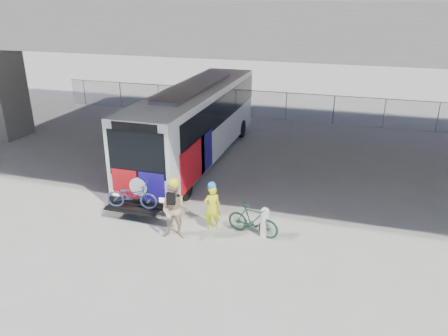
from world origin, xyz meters
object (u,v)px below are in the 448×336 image
at_px(bus, 196,118).
at_px(cyclist_tan, 175,210).
at_px(bollard, 265,221).
at_px(cyclist_hivis, 212,206).
at_px(bike_parked, 253,220).

height_order(bus, cyclist_tan, bus).
distance_m(bollard, cyclist_tan, 3.02).
relative_size(bus, cyclist_hivis, 7.32).
height_order(bollard, bike_parked, bike_parked).
height_order(bollard, cyclist_hivis, cyclist_hivis).
xyz_separation_m(cyclist_hivis, cyclist_tan, (-0.99, -0.92, 0.17)).
bearing_deg(cyclist_tan, cyclist_hivis, 31.92).
bearing_deg(bike_parked, bollard, -78.71).
relative_size(cyclist_hivis, bike_parked, 0.96).
xyz_separation_m(bus, bollard, (4.79, -6.31, -1.52)).
distance_m(cyclist_hivis, cyclist_tan, 1.36).
bearing_deg(cyclist_hivis, bus, -100.96).
height_order(bus, bike_parked, bus).
distance_m(bus, bike_parked, 7.85).
relative_size(bus, bike_parked, 7.00).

